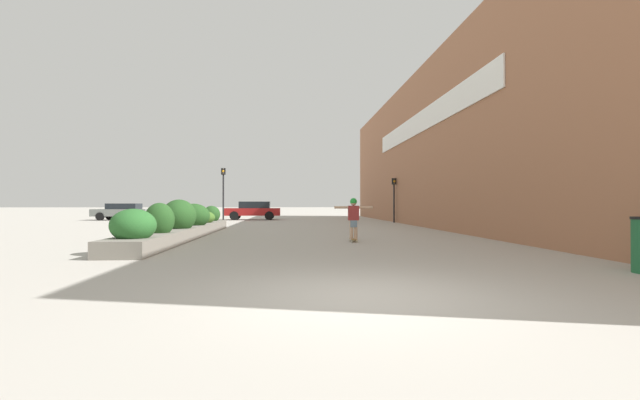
{
  "coord_description": "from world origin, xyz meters",
  "views": [
    {
      "loc": [
        -1.06,
        -6.06,
        1.33
      ],
      "look_at": [
        0.49,
        15.59,
        1.51
      ],
      "focal_mm": 24.0,
      "sensor_mm": 36.0,
      "label": 1
    }
  ],
  "objects_px": {
    "skateboard": "(353,240)",
    "car_center_left": "(122,211)",
    "car_center_right": "(480,210)",
    "skateboarder": "(353,214)",
    "car_leftmost": "(253,210)",
    "traffic_light_right": "(394,192)",
    "traffic_light_left": "(223,186)"
  },
  "relations": [
    {
      "from": "skateboard",
      "to": "car_center_left",
      "type": "height_order",
      "value": "car_center_left"
    },
    {
      "from": "skateboard",
      "to": "car_center_right",
      "type": "height_order",
      "value": "car_center_right"
    },
    {
      "from": "skateboarder",
      "to": "car_center_left",
      "type": "height_order",
      "value": "skateboarder"
    },
    {
      "from": "skateboarder",
      "to": "car_center_right",
      "type": "xyz_separation_m",
      "value": [
        14.38,
        21.37,
        -0.15
      ]
    },
    {
      "from": "car_center_left",
      "to": "skateboard",
      "type": "bearing_deg",
      "value": -142.82
    },
    {
      "from": "skateboarder",
      "to": "car_center_right",
      "type": "bearing_deg",
      "value": 57.11
    },
    {
      "from": "car_leftmost",
      "to": "car_center_left",
      "type": "relative_size",
      "value": 1.06
    },
    {
      "from": "skateboarder",
      "to": "traffic_light_right",
      "type": "xyz_separation_m",
      "value": [
        5.08,
        14.64,
        1.19
      ]
    },
    {
      "from": "car_leftmost",
      "to": "car_center_right",
      "type": "height_order",
      "value": "car_center_right"
    },
    {
      "from": "traffic_light_left",
      "to": "skateboard",
      "type": "bearing_deg",
      "value": -65.72
    },
    {
      "from": "car_leftmost",
      "to": "traffic_light_right",
      "type": "bearing_deg",
      "value": -120.05
    },
    {
      "from": "skateboard",
      "to": "car_leftmost",
      "type": "height_order",
      "value": "car_leftmost"
    },
    {
      "from": "car_center_right",
      "to": "traffic_light_right",
      "type": "relative_size",
      "value": 1.33
    },
    {
      "from": "traffic_light_right",
      "to": "car_leftmost",
      "type": "bearing_deg",
      "value": 149.95
    },
    {
      "from": "skateboard",
      "to": "car_center_right",
      "type": "xyz_separation_m",
      "value": [
        14.38,
        21.37,
        0.74
      ]
    },
    {
      "from": "traffic_light_right",
      "to": "skateboard",
      "type": "bearing_deg",
      "value": -109.13
    },
    {
      "from": "car_center_right",
      "to": "traffic_light_right",
      "type": "bearing_deg",
      "value": -54.09
    },
    {
      "from": "skateboarder",
      "to": "car_center_right",
      "type": "height_order",
      "value": "car_center_right"
    },
    {
      "from": "car_leftmost",
      "to": "traffic_light_left",
      "type": "xyz_separation_m",
      "value": [
        -1.6,
        -5.49,
        1.76
      ]
    },
    {
      "from": "car_center_right",
      "to": "traffic_light_left",
      "type": "distance_m",
      "value": 22.17
    },
    {
      "from": "car_center_right",
      "to": "car_leftmost",
      "type": "bearing_deg",
      "value": -87.71
    },
    {
      "from": "skateboarder",
      "to": "traffic_light_right",
      "type": "bearing_deg",
      "value": 71.92
    },
    {
      "from": "car_leftmost",
      "to": "traffic_light_right",
      "type": "height_order",
      "value": "traffic_light_right"
    },
    {
      "from": "skateboarder",
      "to": "car_center_left",
      "type": "xyz_separation_m",
      "value": [
        -15.7,
        20.71,
        -0.24
      ]
    },
    {
      "from": "skateboard",
      "to": "car_center_right",
      "type": "bearing_deg",
      "value": 57.11
    },
    {
      "from": "skateboard",
      "to": "car_center_left",
      "type": "relative_size",
      "value": 0.18
    },
    {
      "from": "skateboard",
      "to": "skateboarder",
      "type": "relative_size",
      "value": 0.55
    },
    {
      "from": "car_center_right",
      "to": "traffic_light_right",
      "type": "xyz_separation_m",
      "value": [
        -9.3,
        -6.74,
        1.34
      ]
    },
    {
      "from": "skateboarder",
      "to": "traffic_light_left",
      "type": "xyz_separation_m",
      "value": [
        -6.81,
        15.1,
        1.6
      ]
    },
    {
      "from": "traffic_light_left",
      "to": "traffic_light_right",
      "type": "bearing_deg",
      "value": -2.24
    },
    {
      "from": "car_leftmost",
      "to": "car_center_right",
      "type": "distance_m",
      "value": 19.61
    },
    {
      "from": "traffic_light_left",
      "to": "traffic_light_right",
      "type": "distance_m",
      "value": 11.9
    }
  ]
}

